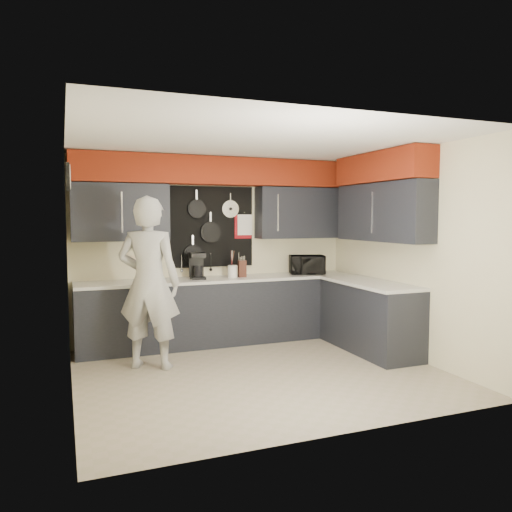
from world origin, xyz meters
name	(u,v)px	position (x,y,z in m)	size (l,w,h in m)	color
ground	(260,372)	(0.00, 0.00, 0.00)	(4.00, 4.00, 0.00)	tan
back_wall_assembly	(218,199)	(0.01, 1.60, 2.01)	(4.00, 0.36, 2.60)	#EFE9B9
right_wall_assembly	(385,203)	(1.85, 0.26, 1.94)	(0.36, 3.50, 2.60)	#EFE9B9
left_wall_assembly	(69,261)	(-1.99, 0.02, 1.33)	(0.05, 3.50, 2.60)	#EFE9B9
base_cabinets	(262,312)	(0.49, 1.13, 0.46)	(3.95, 2.20, 0.92)	black
microwave	(307,265)	(1.33, 1.45, 1.06)	(0.50, 0.34, 0.28)	black
knife_block	(242,269)	(0.30, 1.42, 1.04)	(0.11, 0.11, 0.23)	#351711
utensil_crock	(232,271)	(0.16, 1.44, 1.01)	(0.13, 0.13, 0.17)	white
coffee_maker	(197,265)	(-0.34, 1.45, 1.11)	(0.22, 0.26, 0.36)	black
person	(149,283)	(-1.13, 0.63, 1.00)	(0.73, 0.48, 2.00)	#B4B4B1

